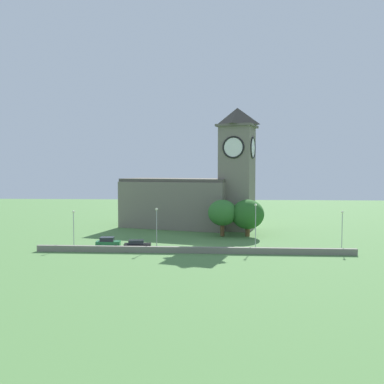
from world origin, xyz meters
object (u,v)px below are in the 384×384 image
Objects in this scene: car_green at (108,243)px; car_black at (137,245)px; streetlamp_east_mid at (342,223)px; tree_riverside_west at (248,214)px; streetlamp_west_mid at (157,221)px; church at (194,193)px; streetlamp_west_end at (74,222)px; tree_by_tower at (222,213)px; streetlamp_central at (256,219)px.

car_black is (5.35, -1.11, -0.13)m from car_green.
tree_riverside_west reaches higher than streetlamp_east_mid.
church is at bearing 78.51° from streetlamp_west_mid.
tree_riverside_west is (16.76, 13.21, -0.15)m from streetlamp_west_mid.
church is at bearing 50.50° from streetlamp_west_end.
streetlamp_west_mid is (15.04, -0.67, 0.36)m from streetlamp_west_end.
tree_riverside_west is at bearing 37.71° from car_black.
streetlamp_west_end is (-20.15, -24.45, -3.83)m from church.
tree_by_tower reaches higher than car_green.
car_black is 12.80m from streetlamp_west_end.
tree_by_tower is (26.66, 12.38, 0.52)m from streetlamp_west_end.
car_green is 0.57× the size of tree_by_tower.
tree_by_tower is at bearing 24.90° from streetlamp_west_end.
streetlamp_west_end is at bearing 165.95° from car_green.
church is 4.99× the size of streetlamp_east_mid.
car_black is 0.71× the size of streetlamp_east_mid.
streetlamp_west_end is at bearing 177.46° from streetlamp_west_mid.
car_black is 25.30m from tree_riverside_west.
car_black is 0.67× the size of streetlamp_west_mid.
streetlamp_west_end is (-12.00, 2.77, 3.47)m from car_black.
streetlamp_west_end is at bearing -129.50° from church.
streetlamp_west_mid is at bearing -178.79° from streetlamp_east_mid.
streetlamp_west_mid is 0.90× the size of streetlamp_central.
streetlamp_east_mid is at bearing 1.21° from streetlamp_west_mid.
streetlamp_west_mid is (-5.11, -25.12, -3.47)m from church.
tree_riverside_west is (25.16, 14.20, 3.54)m from car_green.
streetlamp_east_mid is at bearing -39.51° from tree_riverside_west.
car_green is at bearing -175.23° from streetlamp_central.
car_black is 0.62× the size of tree_by_tower.
streetlamp_east_mid is 23.81m from tree_by_tower.
tree_riverside_west is at bearing 92.37° from streetlamp_central.
streetlamp_west_mid is (3.04, 2.10, 3.82)m from car_black.
streetlamp_west_mid is at bearing -101.49° from church.
streetlamp_west_end is at bearing -179.99° from streetlamp_east_mid.
streetlamp_central is (32.31, 0.47, 0.77)m from streetlamp_west_end.
car_green is 0.92× the size of car_black.
car_green is 0.62× the size of streetlamp_west_mid.
streetlamp_west_mid is 21.34m from tree_riverside_west.
church is at bearing 118.35° from tree_by_tower.
tree_by_tower is (11.62, 13.04, 0.16)m from streetlamp_west_mid.
car_green is 7.62m from streetlamp_west_end.
streetlamp_central reaches higher than car_green.
streetlamp_east_mid is 0.87× the size of tree_by_tower.
tree_by_tower is at bearing 115.36° from streetlamp_central.
tree_riverside_west is at bearing 38.23° from streetlamp_west_mid.
streetlamp_west_end is 0.84× the size of tree_by_tower.
tree_riverside_west is at bearing -45.62° from church.
streetlamp_west_mid reaches higher than streetlamp_west_end.
streetlamp_west_end is 0.91× the size of streetlamp_west_mid.
streetlamp_west_mid is 1.06× the size of streetlamp_east_mid.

